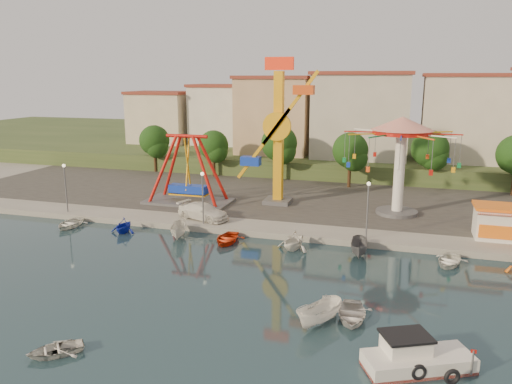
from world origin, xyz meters
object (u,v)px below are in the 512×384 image
at_px(pirate_ship_ride, 188,171).
at_px(kamikaze_tower, 281,136).
at_px(wave_swinger, 401,144).
at_px(cabin_motorboat, 415,359).
at_px(skiff, 320,314).
at_px(rowboat_a, 351,314).
at_px(van, 203,211).

bearing_deg(pirate_ship_ride, kamikaze_tower, 13.59).
xyz_separation_m(pirate_ship_ride, wave_swinger, (23.46, 1.89, 3.80)).
xyz_separation_m(wave_swinger, cabin_motorboat, (1.68, -28.94, -7.66)).
bearing_deg(skiff, pirate_ship_ride, 158.88).
xyz_separation_m(cabin_motorboat, skiff, (-5.62, 3.20, 0.22)).
bearing_deg(rowboat_a, skiff, -148.83).
xyz_separation_m(kamikaze_tower, cabin_motorboat, (14.75, -29.57, -7.97)).
distance_m(wave_swinger, skiff, 27.08).
relative_size(wave_swinger, skiff, 2.97).
bearing_deg(van, cabin_motorboat, -118.35).
height_order(kamikaze_tower, van, kamikaze_tower).
height_order(wave_swinger, skiff, wave_swinger).
relative_size(cabin_motorboat, skiff, 1.54).
distance_m(pirate_ship_ride, skiff, 31.04).
relative_size(pirate_ship_ride, cabin_motorboat, 1.66).
bearing_deg(wave_swinger, kamikaze_tower, 177.26).
bearing_deg(pirate_ship_ride, wave_swinger, 4.60).
bearing_deg(skiff, rowboat_a, 66.13).
height_order(wave_swinger, rowboat_a, wave_swinger).
height_order(cabin_motorboat, van, van).
height_order(pirate_ship_ride, van, pirate_ship_ride).
distance_m(skiff, van, 23.48).
bearing_deg(rowboat_a, pirate_ship_ride, 128.08).
bearing_deg(pirate_ship_ride, van, -53.94).
bearing_deg(rowboat_a, wave_swinger, 79.64).
bearing_deg(skiff, van, 159.90).
bearing_deg(wave_swinger, van, -157.69).
xyz_separation_m(kamikaze_tower, rowboat_a, (10.94, -25.03, -8.11)).
height_order(cabin_motorboat, skiff, cabin_motorboat).
bearing_deg(kamikaze_tower, van, -125.55).
distance_m(wave_swinger, cabin_motorboat, 29.99).
bearing_deg(skiff, cabin_motorboat, -0.10).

